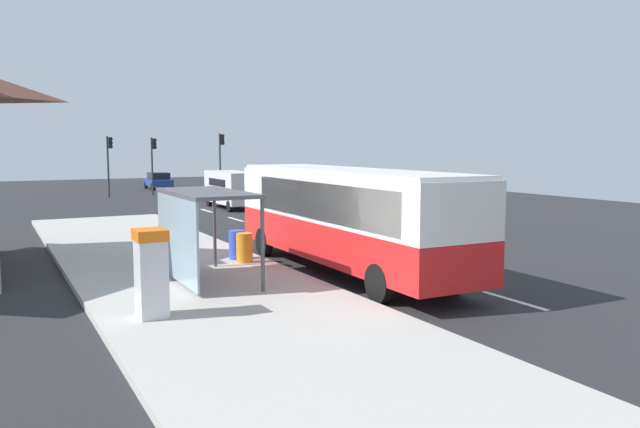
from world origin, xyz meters
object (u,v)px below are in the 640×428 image
(white_van, at_px, (232,187))
(traffic_light_far_side, at_px, (109,157))
(sedan_near, at_px, (158,180))
(recycling_bin_blue, at_px, (237,245))
(ticket_machine, at_px, (151,272))
(recycling_bin_orange, at_px, (244,248))
(traffic_light_median, at_px, (153,157))
(bus_shelter, at_px, (196,213))
(bus, at_px, (345,213))
(traffic_light_near_side, at_px, (221,154))

(white_van, xyz_separation_m, traffic_light_far_side, (-5.30, 12.34, 1.75))
(sedan_near, height_order, recycling_bin_blue, sedan_near)
(sedan_near, distance_m, ticket_machine, 44.43)
(white_van, distance_m, recycling_bin_orange, 19.61)
(sedan_near, relative_size, traffic_light_far_side, 0.96)
(traffic_light_median, distance_m, bus_shelter, 34.45)
(bus, distance_m, bus_shelter, 4.71)
(white_van, distance_m, sedan_near, 19.53)
(ticket_machine, distance_m, traffic_light_near_side, 37.84)
(sedan_near, distance_m, recycling_bin_orange, 38.59)
(bus, xyz_separation_m, bus_shelter, (-4.70, 0.04, 0.25))
(white_van, relative_size, ticket_machine, 2.69)
(white_van, bearing_deg, ticket_machine, -114.05)
(white_van, xyz_separation_m, traffic_light_median, (-1.80, 13.14, 1.71))
(ticket_machine, xyz_separation_m, traffic_light_far_side, (5.24, 35.96, 1.93))
(sedan_near, distance_m, recycling_bin_blue, 37.90)
(traffic_light_near_side, distance_m, bus_shelter, 34.31)
(bus, bearing_deg, recycling_bin_blue, 131.26)
(bus, xyz_separation_m, ticket_machine, (-6.63, -2.96, -0.67))
(traffic_light_far_side, bearing_deg, ticket_machine, -98.30)
(traffic_light_near_side, relative_size, traffic_light_far_side, 1.06)
(traffic_light_far_side, distance_m, bus_shelter, 33.14)
(traffic_light_median, xyz_separation_m, bus_shelter, (-6.82, -33.76, -0.96))
(bus, height_order, ticket_machine, bus)
(bus, xyz_separation_m, traffic_light_median, (2.12, 33.79, 1.22))
(bus, distance_m, sedan_near, 40.39)
(white_van, distance_m, traffic_light_median, 13.37)
(recycling_bin_orange, distance_m, traffic_light_median, 32.08)
(recycling_bin_orange, xyz_separation_m, recycling_bin_blue, (0.00, 0.70, 0.00))
(white_van, relative_size, recycling_bin_orange, 5.49)
(recycling_bin_blue, bearing_deg, sedan_near, 80.13)
(ticket_machine, height_order, traffic_light_far_side, traffic_light_far_side)
(recycling_bin_blue, relative_size, bus_shelter, 0.24)
(traffic_light_near_side, height_order, traffic_light_far_side, traffic_light_near_side)
(traffic_light_median, bearing_deg, sedan_near, 73.47)
(recycling_bin_blue, bearing_deg, white_van, 70.24)
(ticket_machine, bearing_deg, recycling_bin_orange, 50.93)
(white_van, relative_size, sedan_near, 1.17)
(bus_shelter, bearing_deg, traffic_light_far_side, 84.25)
(recycling_bin_orange, height_order, traffic_light_near_side, traffic_light_near_side)
(bus, height_order, white_van, bus)
(recycling_bin_orange, height_order, traffic_light_median, traffic_light_median)
(bus, bearing_deg, white_van, 79.28)
(sedan_near, bearing_deg, traffic_light_far_side, -126.91)
(white_van, relative_size, traffic_light_median, 1.14)
(sedan_near, bearing_deg, traffic_light_near_side, -68.14)
(sedan_near, relative_size, traffic_light_near_side, 0.91)
(recycling_bin_blue, bearing_deg, traffic_light_far_side, 87.90)
(white_van, distance_m, traffic_light_near_side, 12.16)
(traffic_light_near_side, xyz_separation_m, traffic_light_far_side, (-8.60, 0.80, -0.17))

